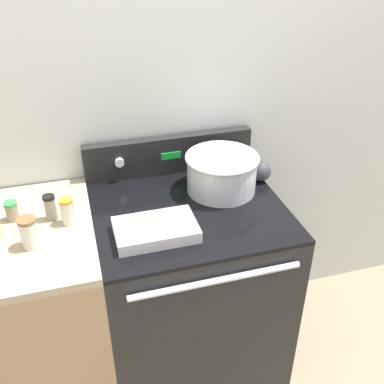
{
  "coord_description": "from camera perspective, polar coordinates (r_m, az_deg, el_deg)",
  "views": [
    {
      "loc": [
        -0.41,
        -1.12,
        1.96
      ],
      "look_at": [
        0.02,
        0.36,
        1.01
      ],
      "focal_mm": 42.0,
      "sensor_mm": 36.0,
      "label": 1
    }
  ],
  "objects": [
    {
      "name": "control_panel",
      "position": [
        2.05,
        -2.89,
        4.81
      ],
      "size": [
        0.77,
        0.07,
        0.17
      ],
      "color": "black",
      "rests_on": "stove_range"
    },
    {
      "name": "spice_jar_brown_cap",
      "position": [
        1.67,
        -19.99,
        -4.87
      ],
      "size": [
        0.07,
        0.07,
        0.12
      ],
      "color": "beige",
      "rests_on": "side_counter"
    },
    {
      "name": "stove_range",
      "position": [
        2.13,
        -0.4,
        -12.62
      ],
      "size": [
        0.77,
        0.72,
        0.95
      ],
      "color": "black",
      "rests_on": "ground_plane"
    },
    {
      "name": "spice_jar_green_cap",
      "position": [
        1.85,
        -21.91,
        -2.24
      ],
      "size": [
        0.05,
        0.05,
        0.08
      ],
      "color": "gray",
      "rests_on": "side_counter"
    },
    {
      "name": "mixing_bowl",
      "position": [
        1.91,
        3.79,
        2.66
      ],
      "size": [
        0.31,
        0.31,
        0.16
      ],
      "color": "silver",
      "rests_on": "stove_range"
    },
    {
      "name": "side_counter",
      "position": [
        2.1,
        -19.29,
        -15.45
      ],
      "size": [
        0.59,
        0.69,
        0.96
      ],
      "color": "tan",
      "rests_on": "ground_plane"
    },
    {
      "name": "spice_jar_orange_cap",
      "position": [
        1.75,
        -15.55,
        -2.37
      ],
      "size": [
        0.05,
        0.05,
        0.11
      ],
      "color": "beige",
      "rests_on": "side_counter"
    },
    {
      "name": "spice_jar_black_cap",
      "position": [
        1.8,
        -17.55,
        -1.87
      ],
      "size": [
        0.05,
        0.05,
        0.11
      ],
      "color": "gray",
      "rests_on": "side_counter"
    },
    {
      "name": "ladle",
      "position": [
        2.03,
        8.69,
        2.65
      ],
      "size": [
        0.09,
        0.28,
        0.09
      ],
      "color": "#333338",
      "rests_on": "stove_range"
    },
    {
      "name": "kitchen_wall",
      "position": [
        2.02,
        -3.47,
        11.04
      ],
      "size": [
        8.0,
        0.05,
        2.5
      ],
      "color": "silver",
      "rests_on": "ground_plane"
    },
    {
      "name": "casserole_dish",
      "position": [
        1.67,
        -4.63,
        -4.72
      ],
      "size": [
        0.3,
        0.19,
        0.05
      ],
      "color": "silver",
      "rests_on": "stove_range"
    }
  ]
}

